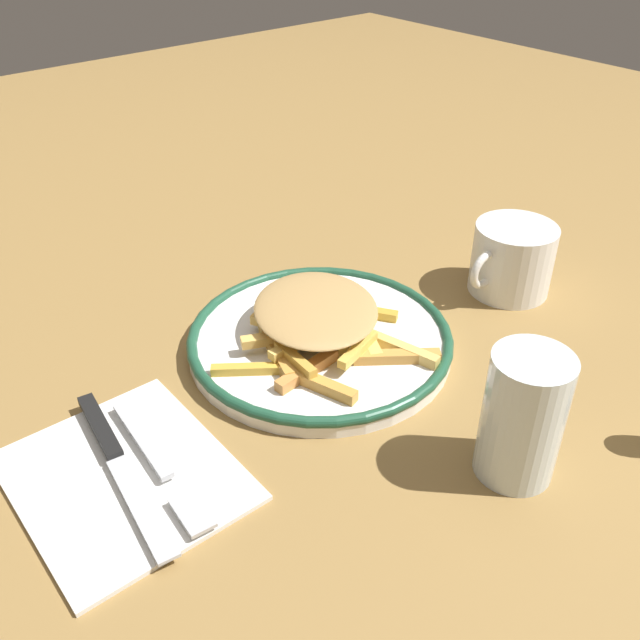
{
  "coord_description": "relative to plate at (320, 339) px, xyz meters",
  "views": [
    {
      "loc": [
        0.38,
        0.46,
        0.44
      ],
      "look_at": [
        0.0,
        0.0,
        0.04
      ],
      "focal_mm": 39.1,
      "sensor_mm": 36.0,
      "label": 1
    }
  ],
  "objects": [
    {
      "name": "fries_heap",
      "position": [
        0.0,
        0.0,
        0.03
      ],
      "size": [
        0.22,
        0.22,
        0.04
      ],
      "color": "gold",
      "rests_on": "plate"
    },
    {
      "name": "napkin",
      "position": [
        0.25,
        0.04,
        -0.01
      ],
      "size": [
        0.17,
        0.2,
        0.01
      ],
      "primitive_type": "cube",
      "rotation": [
        0.0,
        0.0,
        -0.01
      ],
      "color": "white",
      "rests_on": "ground_plane"
    },
    {
      "name": "plate",
      "position": [
        0.0,
        0.0,
        0.0
      ],
      "size": [
        0.28,
        0.28,
        0.02
      ],
      "color": "white",
      "rests_on": "ground_plane"
    },
    {
      "name": "fork",
      "position": [
        0.22,
        0.05,
        -0.0
      ],
      "size": [
        0.03,
        0.18,
        0.01
      ],
      "color": "silver",
      "rests_on": "napkin"
    },
    {
      "name": "water_glass",
      "position": [
        -0.01,
        0.24,
        0.05
      ],
      "size": [
        0.07,
        0.07,
        0.12
      ],
      "primitive_type": "cylinder",
      "color": "silver",
      "rests_on": "ground_plane"
    },
    {
      "name": "knife",
      "position": [
        0.24,
        0.02,
        0.0
      ],
      "size": [
        0.04,
        0.21,
        0.01
      ],
      "color": "black",
      "rests_on": "napkin"
    },
    {
      "name": "ground_plane",
      "position": [
        0.0,
        0.0,
        -0.01
      ],
      "size": [
        2.6,
        2.6,
        0.0
      ],
      "primitive_type": "plane",
      "color": "olive"
    },
    {
      "name": "coffee_mug",
      "position": [
        -0.25,
        0.05,
        0.03
      ],
      "size": [
        0.12,
        0.09,
        0.08
      ],
      "color": "white",
      "rests_on": "ground_plane"
    }
  ]
}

